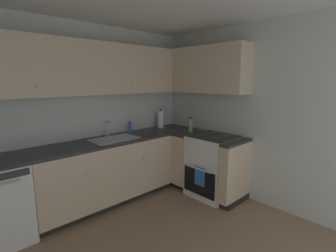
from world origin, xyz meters
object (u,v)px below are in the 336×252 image
(oven_range, at_px, (213,165))
(oil_bottle, at_px, (191,125))
(paper_towel_roll, at_px, (161,119))
(soap_bottle, at_px, (130,128))

(oven_range, distance_m, oil_bottle, 0.71)
(oil_bottle, bearing_deg, paper_towel_roll, 100.59)
(soap_bottle, xyz_separation_m, oil_bottle, (0.73, -0.61, 0.03))
(oven_range, height_order, paper_towel_roll, paper_towel_roll)
(oil_bottle, bearing_deg, oven_range, -87.65)
(oven_range, relative_size, soap_bottle, 5.85)
(oven_range, xyz_separation_m, paper_towel_roll, (-0.13, 1.04, 0.59))
(soap_bottle, xyz_separation_m, paper_towel_roll, (0.62, -0.02, 0.07))
(soap_bottle, bearing_deg, oven_range, -54.63)
(soap_bottle, bearing_deg, paper_towel_roll, -1.84)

